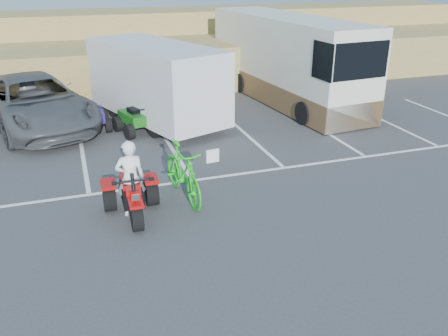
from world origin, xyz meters
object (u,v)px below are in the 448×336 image
object	(u,v)px
rider	(130,178)
rv_motorhome	(286,65)
quad_atv_blue	(95,129)
green_dirt_bike	(183,173)
cargo_trailer	(156,81)
grey_pickup	(34,102)
red_trike_atv	(134,217)
quad_atv_green	(136,133)

from	to	relation	value
rider	rv_motorhome	world-z (taller)	rv_motorhome
rv_motorhome	quad_atv_blue	distance (m)	8.31
green_dirt_bike	cargo_trailer	bearing A→B (deg)	77.73
green_dirt_bike	cargo_trailer	xyz separation A→B (m)	(0.61, 6.40, 0.82)
rider	grey_pickup	world-z (taller)	rider
rider	quad_atv_blue	size ratio (longest dim) A/B	1.24
grey_pickup	rv_motorhome	xyz separation A→B (m)	(9.92, 0.65, 0.57)
red_trike_atv	quad_atv_green	bearing A→B (deg)	82.21
cargo_trailer	rider	bearing A→B (deg)	-126.01
red_trike_atv	quad_atv_green	world-z (taller)	red_trike_atv
grey_pickup	rv_motorhome	size ratio (longest dim) A/B	0.67
rider	rv_motorhome	distance (m)	11.19
rider	grey_pickup	size ratio (longest dim) A/B	0.28
red_trike_atv	cargo_trailer	bearing A→B (deg)	75.92
cargo_trailer	rv_motorhome	distance (m)	5.88
rider	green_dirt_bike	world-z (taller)	rider
rider	cargo_trailer	bearing A→B (deg)	-104.37
green_dirt_bike	quad_atv_blue	distance (m)	6.42
grey_pickup	quad_atv_blue	world-z (taller)	grey_pickup
cargo_trailer	rv_motorhome	size ratio (longest dim) A/B	0.67
red_trike_atv	quad_atv_green	size ratio (longest dim) A/B	1.17
red_trike_atv	quad_atv_green	distance (m)	5.98
red_trike_atv	quad_atv_blue	size ratio (longest dim) A/B	1.21
green_dirt_bike	rv_motorhome	size ratio (longest dim) A/B	0.24
red_trike_atv	quad_atv_blue	world-z (taller)	red_trike_atv
rv_motorhome	quad_atv_green	bearing A→B (deg)	-166.06
quad_atv_blue	rider	bearing A→B (deg)	-87.67
green_dirt_bike	quad_atv_green	distance (m)	5.39
grey_pickup	rider	bearing A→B (deg)	-91.00
red_trike_atv	quad_atv_blue	xyz separation A→B (m)	(-0.37, 6.73, 0.00)
grey_pickup	cargo_trailer	size ratio (longest dim) A/B	1.00
rider	grey_pickup	distance (m)	7.83
red_trike_atv	grey_pickup	bearing A→B (deg)	107.85
red_trike_atv	green_dirt_bike	distance (m)	1.59
red_trike_atv	quad_atv_green	xyz separation A→B (m)	(0.95, 5.91, 0.00)
cargo_trailer	rv_motorhome	world-z (taller)	rv_motorhome
red_trike_atv	quad_atv_blue	distance (m)	6.74
cargo_trailer	quad_atv_green	bearing A→B (deg)	-152.73
rider	quad_atv_blue	xyz separation A→B (m)	(-0.38, 6.58, -0.90)
grey_pickup	green_dirt_bike	bearing A→B (deg)	-81.01
rider	rv_motorhome	bearing A→B (deg)	-131.88
red_trike_atv	green_dirt_bike	xyz separation A→B (m)	(1.31, 0.57, 0.68)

